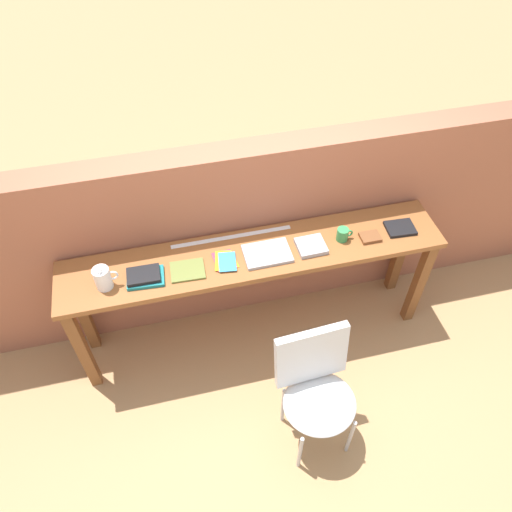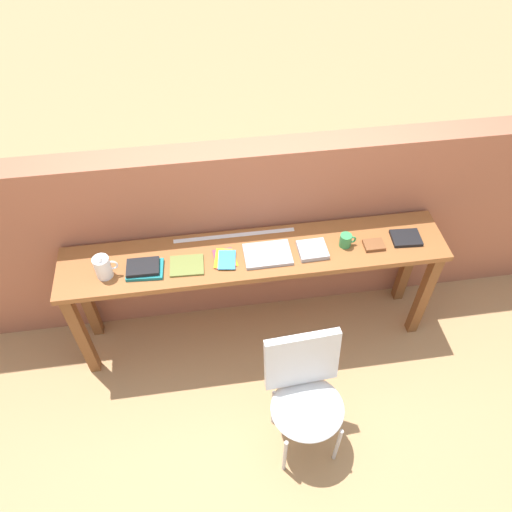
# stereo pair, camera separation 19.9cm
# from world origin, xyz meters

# --- Properties ---
(ground_plane) EXTENTS (40.00, 40.00, 0.00)m
(ground_plane) POSITION_xyz_m (0.00, 0.00, 0.00)
(ground_plane) COLOR tan
(brick_wall_back) EXTENTS (6.00, 0.20, 1.45)m
(brick_wall_back) POSITION_xyz_m (0.00, 0.64, 0.73)
(brick_wall_back) COLOR #9E5B42
(brick_wall_back) RESTS_ON ground
(sideboard) EXTENTS (2.50, 0.44, 0.88)m
(sideboard) POSITION_xyz_m (0.00, 0.30, 0.74)
(sideboard) COLOR brown
(sideboard) RESTS_ON ground
(chair_white_moulded) EXTENTS (0.47, 0.48, 0.89)m
(chair_white_moulded) POSITION_xyz_m (0.18, -0.52, 0.53)
(chair_white_moulded) COLOR silver
(chair_white_moulded) RESTS_ON ground
(pitcher_white) EXTENTS (0.14, 0.10, 0.18)m
(pitcher_white) POSITION_xyz_m (-0.94, 0.24, 0.96)
(pitcher_white) COLOR white
(pitcher_white) RESTS_ON sideboard
(book_stack_leftmost) EXTENTS (0.23, 0.18, 0.05)m
(book_stack_leftmost) POSITION_xyz_m (-0.70, 0.24, 0.90)
(book_stack_leftmost) COLOR #19757A
(book_stack_leftmost) RESTS_ON sideboard
(magazine_cycling) EXTENTS (0.22, 0.18, 0.01)m
(magazine_cycling) POSITION_xyz_m (-0.44, 0.24, 0.89)
(magazine_cycling) COLOR olive
(magazine_cycling) RESTS_ON sideboard
(pamphlet_pile_colourful) EXTENTS (0.16, 0.20, 0.01)m
(pamphlet_pile_colourful) POSITION_xyz_m (-0.20, 0.27, 0.89)
(pamphlet_pile_colourful) COLOR orange
(pamphlet_pile_colourful) RESTS_ON sideboard
(book_open_centre) EXTENTS (0.30, 0.21, 0.02)m
(book_open_centre) POSITION_xyz_m (0.08, 0.26, 0.89)
(book_open_centre) COLOR #9E9EA3
(book_open_centre) RESTS_ON sideboard
(book_grey_hardcover) EXTENTS (0.19, 0.17, 0.03)m
(book_grey_hardcover) POSITION_xyz_m (0.37, 0.25, 0.90)
(book_grey_hardcover) COLOR #9E9EA3
(book_grey_hardcover) RESTS_ON sideboard
(mug) EXTENTS (0.11, 0.08, 0.09)m
(mug) POSITION_xyz_m (0.59, 0.28, 0.92)
(mug) COLOR #338C4C
(mug) RESTS_ON sideboard
(leather_journal_brown) EXTENTS (0.13, 0.10, 0.02)m
(leather_journal_brown) POSITION_xyz_m (0.77, 0.24, 0.89)
(leather_journal_brown) COLOR brown
(leather_journal_brown) RESTS_ON sideboard
(book_repair_rightmost) EXTENTS (0.20, 0.16, 0.02)m
(book_repair_rightmost) POSITION_xyz_m (1.00, 0.28, 0.89)
(book_repair_rightmost) COLOR black
(book_repair_rightmost) RESTS_ON sideboard
(ruler_metal_back_edge) EXTENTS (0.80, 0.03, 0.00)m
(ruler_metal_back_edge) POSITION_xyz_m (-0.11, 0.47, 0.88)
(ruler_metal_back_edge) COLOR silver
(ruler_metal_back_edge) RESTS_ON sideboard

